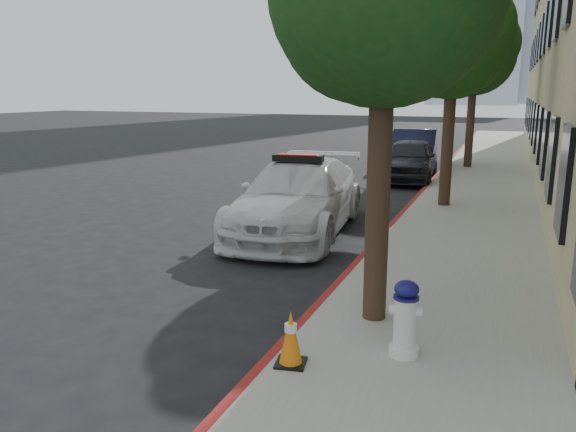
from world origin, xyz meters
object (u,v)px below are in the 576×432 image
at_px(parked_car_mid, 410,160).
at_px(traffic_cone, 291,338).
at_px(parked_car_far, 414,150).
at_px(police_car, 298,197).
at_px(fire_hydrant, 405,319).

height_order(parked_car_mid, traffic_cone, parked_car_mid).
xyz_separation_m(parked_car_mid, parked_car_far, (-0.32, 2.83, 0.06)).
height_order(police_car, parked_car_far, police_car).
xyz_separation_m(parked_car_mid, fire_hydrant, (2.26, -13.61, -0.15)).
distance_m(fire_hydrant, traffic_cone, 1.30).
xyz_separation_m(police_car, fire_hydrant, (3.30, -5.39, -0.21)).
xyz_separation_m(parked_car_far, traffic_cone, (1.47, -17.12, -0.33)).
height_order(police_car, parked_car_mid, police_car).
relative_size(police_car, fire_hydrant, 6.38).
height_order(fire_hydrant, traffic_cone, fire_hydrant).
bearing_deg(parked_car_mid, police_car, -100.41).
relative_size(police_car, parked_car_mid, 1.32).
relative_size(parked_car_far, fire_hydrant, 5.39).
xyz_separation_m(police_car, traffic_cone, (2.19, -6.06, -0.33)).
distance_m(police_car, traffic_cone, 6.46).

